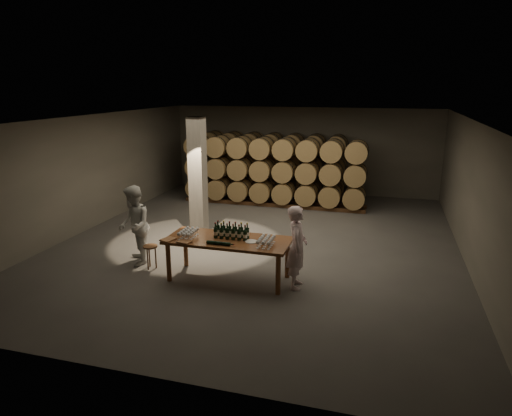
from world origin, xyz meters
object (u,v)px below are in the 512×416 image
(plate, at_px, (251,242))
(person_man, at_px, (297,247))
(tasting_table, at_px, (228,244))
(bottle_cluster, at_px, (231,233))
(notebook_near, at_px, (185,242))
(stool, at_px, (150,250))
(person_woman, at_px, (134,226))

(plate, relative_size, person_man, 0.15)
(person_man, bearing_deg, tasting_table, 84.14)
(bottle_cluster, relative_size, notebook_near, 2.83)
(bottle_cluster, height_order, notebook_near, bottle_cluster)
(bottle_cluster, xyz_separation_m, stool, (-1.93, 0.01, -0.58))
(person_man, bearing_deg, plate, 86.88)
(tasting_table, distance_m, bottle_cluster, 0.24)
(notebook_near, relative_size, stool, 0.49)
(person_man, height_order, person_woman, person_woman)
(bottle_cluster, distance_m, plate, 0.49)
(tasting_table, xyz_separation_m, person_woman, (-2.35, 0.25, 0.12))
(tasting_table, xyz_separation_m, person_man, (1.46, 0.02, 0.06))
(person_woman, bearing_deg, plate, 52.51)
(stool, bearing_deg, notebook_near, -26.01)
(person_woman, bearing_deg, tasting_table, 52.16)
(tasting_table, height_order, notebook_near, notebook_near)
(bottle_cluster, distance_m, person_woman, 2.41)
(tasting_table, bearing_deg, stool, 177.41)
(person_woman, bearing_deg, person_man, 54.82)
(bottle_cluster, bearing_deg, stool, 179.65)
(notebook_near, bearing_deg, bottle_cluster, 43.80)
(plate, distance_m, stool, 2.44)
(plate, bearing_deg, person_man, 3.59)
(bottle_cluster, relative_size, person_woman, 0.40)
(bottle_cluster, xyz_separation_m, plate, (0.47, -0.11, -0.11))
(stool, bearing_deg, bottle_cluster, -0.35)
(bottle_cluster, height_order, stool, bottle_cluster)
(bottle_cluster, distance_m, notebook_near, 0.99)
(person_woman, bearing_deg, notebook_near, 34.18)
(bottle_cluster, height_order, plate, bottle_cluster)
(notebook_near, bearing_deg, plate, 29.28)
(tasting_table, height_order, bottle_cluster, bottle_cluster)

